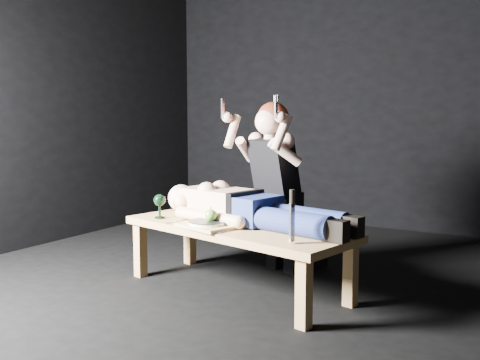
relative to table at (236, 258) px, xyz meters
The scene contains 13 objects.
ground 0.35m from the table, 23.78° to the left, with size 5.00×5.00×0.00m, color black.
back_wall 2.92m from the table, 84.51° to the left, with size 5.00×5.00×0.00m, color black.
table is the anchor object (origin of this frame).
lying_man 0.37m from the table, 50.07° to the left, with size 1.64×0.50×0.26m, color #D9AE8D, non-canonical shape.
kneeling_woman 0.73m from the table, 83.82° to the left, with size 0.70×0.79×1.32m, color black, non-canonical shape.
serving_tray 0.31m from the table, 127.24° to the right, with size 0.37×0.27×0.02m, color tan.
plate 0.33m from the table, 127.24° to the right, with size 0.25×0.25×0.02m, color white.
apple 0.36m from the table, 124.11° to the right, with size 0.08×0.08×0.08m, color #55932C.
goblet 0.68m from the table, behind, with size 0.09×0.09×0.18m, color black, non-canonical shape.
fork_flat 0.49m from the table, 164.01° to the right, with size 0.02×0.17×0.01m, color #B2B2B7.
knife_flat 0.32m from the table, 77.59° to the right, with size 0.02×0.17×0.01m, color #B2B2B7.
spoon_flat 0.26m from the table, 94.35° to the right, with size 0.02×0.17×0.01m, color #B2B2B7.
carving_knife 0.74m from the table, 29.64° to the right, with size 0.04×0.04×0.31m, color #B2B2B7, non-canonical shape.
Camera 1 is at (1.53, -3.17, 1.15)m, focal length 40.08 mm.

